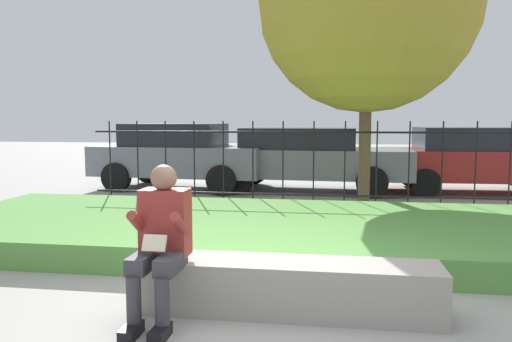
# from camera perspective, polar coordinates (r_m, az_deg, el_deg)

# --- Properties ---
(ground_plane) EXTENTS (60.00, 60.00, 0.00)m
(ground_plane) POSITION_cam_1_polar(r_m,az_deg,el_deg) (4.32, 0.65, -15.71)
(ground_plane) COLOR #9E9B93
(stone_bench) EXTENTS (2.48, 0.49, 0.43)m
(stone_bench) POSITION_cam_1_polar(r_m,az_deg,el_deg) (4.23, 3.56, -13.41)
(stone_bench) COLOR gray
(stone_bench) RESTS_ON ground_plane
(person_seated_reader) EXTENTS (0.42, 0.73, 1.23)m
(person_seated_reader) POSITION_cam_1_polar(r_m,az_deg,el_deg) (4.04, -10.81, -7.42)
(person_seated_reader) COLOR black
(person_seated_reader) RESTS_ON ground_plane
(grass_berm) EXTENTS (9.31, 3.31, 0.31)m
(grass_berm) POSITION_cam_1_polar(r_m,az_deg,el_deg) (6.52, 3.54, -6.88)
(grass_berm) COLOR #569342
(grass_berm) RESTS_ON ground_plane
(iron_fence) EXTENTS (7.31, 0.03, 1.58)m
(iron_fence) POSITION_cam_1_polar(r_m,az_deg,el_deg) (8.53, 4.84, 0.66)
(iron_fence) COLOR black
(iron_fence) RESTS_ON ground_plane
(car_parked_right) EXTENTS (4.05, 1.98, 1.43)m
(car_parked_right) POSITION_cam_1_polar(r_m,az_deg,el_deg) (11.95, 23.74, 1.32)
(car_parked_right) COLOR maroon
(car_parked_right) RESTS_ON ground_plane
(car_parked_center) EXTENTS (4.64, 2.13, 1.42)m
(car_parked_center) POSITION_cam_1_polar(r_m,az_deg,el_deg) (11.33, 5.65, 1.61)
(car_parked_center) COLOR slate
(car_parked_center) RESTS_ON ground_plane
(car_parked_left) EXTENTS (4.06, 2.10, 1.51)m
(car_parked_left) POSITION_cam_1_polar(r_m,az_deg,el_deg) (11.72, -8.70, 1.87)
(car_parked_left) COLOR slate
(car_parked_left) RESTS_ON ground_plane
(tree_behind_fence) EXTENTS (3.79, 3.79, 5.50)m
(tree_behind_fence) POSITION_cam_1_polar(r_m,az_deg,el_deg) (9.22, 12.66, 18.32)
(tree_behind_fence) COLOR brown
(tree_behind_fence) RESTS_ON ground_plane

